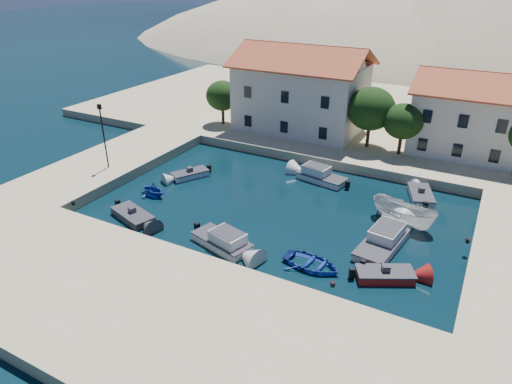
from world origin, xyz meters
TOP-DOWN VIEW (x-y plane):
  - ground at (0.00, 0.00)m, footprint 400.00×400.00m
  - quay_south at (0.00, -6.00)m, footprint 52.00×12.00m
  - quay_west at (-19.00, 10.00)m, footprint 8.00×20.00m
  - quay_north at (2.00, 38.00)m, footprint 80.00×36.00m
  - building_left at (-6.00, 28.00)m, footprint 14.70×9.45m
  - building_mid at (12.00, 29.00)m, footprint 10.50×8.40m
  - trees at (4.51, 25.46)m, footprint 37.30×5.30m
  - lamppost at (-17.50, 8.00)m, footprint 0.35×0.25m
  - bollards at (2.80, 3.87)m, footprint 29.36×9.56m
  - motorboat_grey_sw at (-9.73, 2.67)m, footprint 4.45×2.97m
  - cabin_cruiser_south at (-1.21, 2.72)m, footprint 5.11×3.18m
  - rowboat_south at (5.63, 3.38)m, footprint 4.37×3.30m
  - motorboat_red_se at (10.36, 4.46)m, footprint 4.07×3.21m
  - cabin_cruiser_east at (9.23, 8.00)m, footprint 3.02×5.94m
  - boat_east at (9.78, 12.29)m, footprint 5.81×3.54m
  - motorboat_white_ne at (10.20, 17.66)m, footprint 3.08×4.39m
  - rowboat_west at (-11.10, 6.81)m, footprint 3.06×2.73m
  - motorboat_white_west at (-10.47, 11.63)m, footprint 3.09×3.85m
  - cabin_cruiser_north at (1.18, 16.88)m, footprint 5.01×2.85m

SIDE VIEW (x-z plane):
  - ground at x=0.00m, z-range 0.00..0.00m
  - rowboat_south at x=5.63m, z-range -0.43..0.43m
  - boat_east at x=9.78m, z-range -1.05..1.05m
  - rowboat_west at x=-11.10m, z-range -0.74..0.74m
  - motorboat_white_ne at x=10.20m, z-range -0.33..0.92m
  - motorboat_grey_sw at x=-9.73m, z-range -0.33..0.92m
  - motorboat_red_se at x=10.36m, z-range -0.33..0.92m
  - motorboat_white_west at x=-10.47m, z-range -0.33..0.92m
  - cabin_cruiser_south at x=-1.21m, z-range -0.32..1.28m
  - cabin_cruiser_east at x=9.23m, z-range -0.32..1.28m
  - cabin_cruiser_north at x=1.18m, z-range -0.32..1.28m
  - quay_south at x=0.00m, z-range 0.00..1.00m
  - quay_west at x=-19.00m, z-range 0.00..1.00m
  - quay_north at x=2.00m, z-range 0.00..1.00m
  - bollards at x=2.80m, z-range 1.00..1.30m
  - lamppost at x=-17.50m, z-range 1.64..7.87m
  - trees at x=4.51m, z-range 1.61..8.06m
  - building_mid at x=12.00m, z-range 1.07..9.37m
  - building_left at x=-6.00m, z-range 1.09..10.79m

